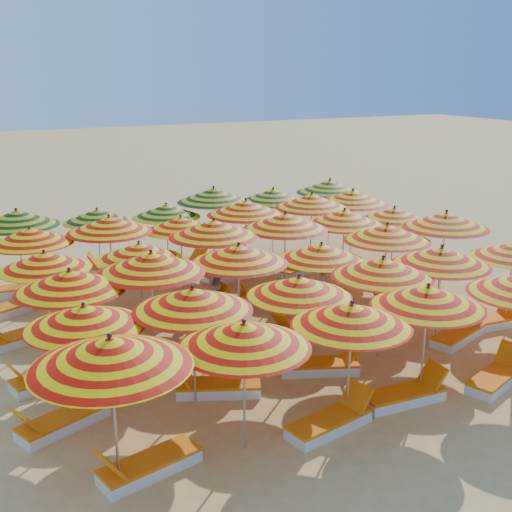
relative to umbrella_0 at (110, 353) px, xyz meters
The scene contains 61 objects.
ground 7.93m from the umbrella_0, 44.78° to the left, with size 120.00×120.00×0.00m, color #E7B566.
umbrella_0 is the anchor object (origin of this frame).
umbrella_1 2.26m from the umbrella_0, ahead, with size 2.56×2.56×2.43m.
umbrella_2 4.45m from the umbrella_0, ahead, with size 2.95×2.95×2.38m.
umbrella_3 6.32m from the umbrella_0, ahead, with size 2.92×2.92×2.40m.
umbrella_6 2.32m from the umbrella_0, 87.68° to the left, with size 2.81×2.81×2.35m.
umbrella_7 2.89m from the umbrella_0, 43.75° to the left, with size 2.52×2.52×2.47m.
umbrella_8 4.87m from the umbrella_0, 24.13° to the left, with size 2.69×2.69×2.35m.
umbrella_9 6.96m from the umbrella_0, 17.29° to the left, with size 2.80×2.80×2.44m.
umbrella_10 8.64m from the umbrella_0, 14.14° to the left, with size 2.65×2.65×2.47m.
umbrella_12 4.26m from the umbrella_0, 86.91° to the left, with size 2.81×2.81×2.45m.
umbrella_13 4.83m from the umbrella_0, 65.02° to the left, with size 3.16×3.16×2.58m.
umbrella_14 6.00m from the umbrella_0, 46.13° to the left, with size 2.57×2.57×2.50m.
umbrella_15 7.66m from the umbrella_0, 33.39° to the left, with size 2.16×2.16×2.27m.
umbrella_16 9.67m from the umbrella_0, 27.24° to the left, with size 2.66×2.66×2.50m.
umbrella_17 11.60m from the umbrella_0, 22.75° to the left, with size 3.12×3.12×2.62m.
umbrella_18 6.39m from the umbrella_0, 89.53° to the left, with size 2.60×2.60×2.32m.
umbrella_19 6.73m from the umbrella_0, 69.72° to the left, with size 2.63×2.63×2.29m.
umbrella_20 7.98m from the umbrella_0, 55.77° to the left, with size 3.18×3.18×2.60m.
umbrella_21 9.30m from the umbrella_0, 44.41° to the left, with size 2.97×2.97×2.59m.
umbrella_22 10.80m from the umbrella_0, 36.95° to the left, with size 2.53×2.53×2.49m.
umbrella_23 12.40m from the umbrella_0, 31.88° to the left, with size 2.59×2.59×2.36m.
umbrella_24 8.70m from the umbrella_0, 89.62° to the left, with size 2.93×2.93×2.40m.
umbrella_25 8.84m from the umbrella_0, 75.82° to the left, with size 2.78×2.78×2.53m.
umbrella_26 9.55m from the umbrella_0, 63.47° to the left, with size 2.83×2.83×2.30m.
umbrella_27 10.85m from the umbrella_0, 53.39° to the left, with size 2.93×2.93×2.58m.
umbrella_28 12.24m from the umbrella_0, 44.28° to the left, with size 2.77×2.77×2.62m.
umbrella_29 13.60m from the umbrella_0, 39.69° to the left, with size 2.50×2.50×2.56m.
umbrella_30 10.50m from the umbrella_0, 90.24° to the left, with size 2.54×2.54×2.55m.
umbrella_31 11.10m from the umbrella_0, 77.76° to the left, with size 2.53×2.53×2.28m.
umbrella_32 11.35m from the umbrella_0, 66.78° to the left, with size 2.63×2.63×2.31m.
umbrella_33 12.44m from the umbrella_0, 59.77° to the left, with size 3.32×3.32×2.65m.
umbrella_34 13.56m from the umbrella_0, 51.44° to the left, with size 2.85×2.85×2.46m.
umbrella_35 15.19m from the umbrella_0, 44.53° to the left, with size 2.77×2.77×2.59m.
lounger_0 2.24m from the umbrella_0, 13.54° to the left, with size 1.82×0.95×0.69m.
lounger_1 4.50m from the umbrella_0, ahead, with size 1.81×0.91×0.69m.
lounger_2 6.21m from the umbrella_0, ahead, with size 1.76×0.67×0.69m.
lounger_3 8.34m from the umbrella_0, ahead, with size 1.83×1.13×0.69m.
lounger_4 3.11m from the umbrella_0, 103.07° to the left, with size 1.82×1.18×0.69m.
lounger_5 3.98m from the umbrella_0, 39.13° to the left, with size 1.82×1.24×0.69m.
lounger_6 5.82m from the umbrella_0, 21.36° to the left, with size 1.82×1.21×0.69m.
lounger_7 9.43m from the umbrella_0, 12.10° to the left, with size 1.83×1.11×0.69m.
lounger_8 10.72m from the umbrella_0, 12.10° to the left, with size 1.78×0.73×0.69m.
lounger_9 4.60m from the umbrella_0, 95.20° to the left, with size 1.82×0.98×0.69m.
lounger_10 5.07m from the umbrella_0, 71.63° to the left, with size 1.82×0.95×0.69m.
lounger_11 5.91m from the umbrella_0, 49.58° to the left, with size 1.76×0.67×0.69m.
lounger_12 7.42m from the umbrella_0, 35.26° to the left, with size 1.82×0.97×0.69m.
lounger_13 10.33m from the umbrella_0, 25.76° to the left, with size 1.75×0.64×0.69m.
lounger_14 6.98m from the umbrella_0, 94.70° to the left, with size 1.83×1.09×0.69m.
lounger_15 7.94m from the umbrella_0, 58.51° to the left, with size 1.76×0.65×0.69m.
lounger_16 9.13m from the umbrella_0, 47.04° to the left, with size 1.83×1.09×0.69m.
lounger_17 12.18m from the umbrella_0, 33.24° to the left, with size 1.82×1.23×0.69m.
lounger_18 9.10m from the umbrella_0, 92.91° to the left, with size 1.82×1.25×0.69m.
lounger_19 10.80m from the umbrella_0, 55.67° to the left, with size 1.79×0.78×0.69m.
lounger_20 11.93m from the umbrella_0, 45.27° to the left, with size 1.82×1.19×0.69m.
lounger_21 10.53m from the umbrella_0, 93.57° to the left, with size 1.77×0.70×0.69m.
lounger_22 11.63m from the umbrella_0, 75.53° to the left, with size 1.83×1.07×0.69m.
lounger_23 11.91m from the umbrella_0, 64.34° to the left, with size 1.82×0.97×0.69m.
lounger_24 13.15m from the umbrella_0, 58.06° to the left, with size 1.83×1.05×0.69m.
beachgoer_a 7.84m from the umbrella_0, 32.86° to the left, with size 0.54×0.35×1.48m, color tan.
beachgoer_b 8.22m from the umbrella_0, 56.27° to the left, with size 0.66×0.51×1.35m, color tan.
Camera 1 is at (-7.39, -14.16, 6.40)m, focal length 45.00 mm.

